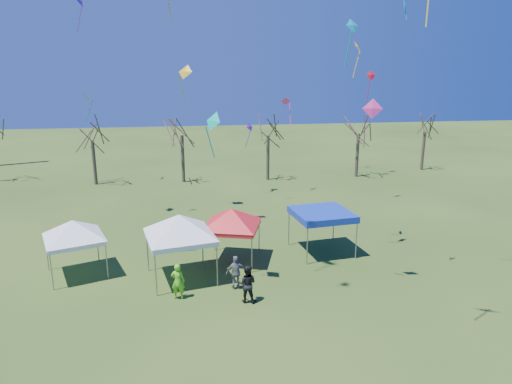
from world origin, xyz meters
TOP-DOWN VIEW (x-y plane):
  - ground at (0.00, 0.00)m, footprint 140.00×140.00m
  - tree_1 at (-10.77, 24.65)m, footprint 3.42×3.42m
  - tree_2 at (-2.37, 24.38)m, footprint 3.71×3.71m
  - tree_3 at (6.03, 24.04)m, footprint 3.59×3.59m
  - tree_4 at (15.36, 24.00)m, footprint 3.58×3.58m
  - tree_5 at (23.72, 26.07)m, footprint 3.39×3.39m
  - tent_white_west at (-8.08, 3.96)m, footprint 3.83×3.83m
  - tent_white_mid at (-2.47, 2.63)m, footprint 4.59×4.59m
  - tent_red at (0.44, 4.51)m, footprint 3.99×3.99m
  - tent_blue at (5.94, 5.07)m, footprint 3.68×3.68m
  - person_green at (-2.62, 0.41)m, footprint 0.73×0.55m
  - person_grey at (0.28, 1.01)m, footprint 1.07×0.54m
  - person_dark at (0.66, -0.42)m, footprint 1.08×0.96m
  - kite_19 at (3.48, 18.79)m, footprint 0.88×0.88m
  - kite_12 at (16.43, 24.31)m, footprint 1.07×0.51m
  - kite_18 at (7.89, 5.85)m, footprint 0.82×0.93m
  - kite_13 at (-10.59, 23.33)m, footprint 1.05×1.23m
  - kite_22 at (6.61, 18.70)m, footprint 0.86×0.87m
  - kite_11 at (-1.85, 14.78)m, footprint 1.40×1.31m
  - kite_27 at (6.58, 0.12)m, footprint 0.97×0.75m
  - kite_1 at (-0.71, 1.19)m, footprint 0.99×1.11m
  - kite_17 at (6.97, 4.37)m, footprint 0.95×0.72m
  - kite_2 at (-10.61, 24.12)m, footprint 0.94×1.43m

SIDE VIEW (x-z plane):
  - ground at x=0.00m, z-range 0.00..0.00m
  - person_grey at x=0.28m, z-range 0.00..1.77m
  - person_green at x=-2.62m, z-range 0.00..1.81m
  - person_dark at x=0.66m, z-range 0.00..1.87m
  - tent_blue at x=5.94m, z-range 1.09..3.68m
  - tent_white_west at x=-8.08m, z-range 1.10..4.69m
  - tent_red at x=0.44m, z-range 1.13..4.82m
  - tent_white_mid at x=-2.47m, z-range 1.27..5.40m
  - tree_5 at x=23.72m, z-range 2.00..9.46m
  - tree_1 at x=-10.77m, z-range 2.02..9.56m
  - kite_19 at x=3.48m, z-range 4.84..7.05m
  - tree_4 at x=15.36m, z-range 2.12..10.00m
  - tree_3 at x=6.03m, z-range 2.12..10.03m
  - tree_2 at x=-2.37m, z-range 2.20..10.38m
  - kite_22 at x=6.61m, z-range 6.67..9.42m
  - kite_13 at x=-10.59m, z-range 7.06..9.69m
  - kite_1 at x=-0.71m, z-range 7.35..9.59m
  - kite_27 at x=6.58m, z-range 7.85..10.20m
  - kite_12 at x=16.43m, z-range 8.51..11.77m
  - kite_11 at x=-1.85m, z-range 9.28..11.93m
  - kite_18 at x=7.89m, z-range 10.96..13.03m
  - kite_17 at x=6.97m, z-range 11.67..14.27m
  - kite_2 at x=-10.61m, z-range 14.90..18.18m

